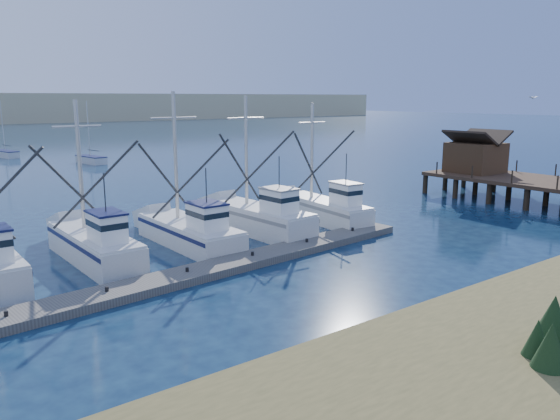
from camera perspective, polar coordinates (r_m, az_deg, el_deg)
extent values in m
plane|color=#0B1B34|center=(27.78, 15.20, -6.49)|extent=(500.00, 500.00, 0.00)
cube|color=#4C422D|center=(16.30, 26.13, -17.66)|extent=(40.00, 10.00, 1.60)
cube|color=#5E5A54|center=(26.38, -9.66, -6.76)|extent=(29.68, 4.73, 0.39)
cylinder|color=black|center=(48.08, 26.48, 1.31)|extent=(0.44, 0.44, 1.70)
cube|color=black|center=(47.93, 26.59, 2.49)|extent=(7.00, 20.00, 0.30)
cube|color=#4C331E|center=(51.22, 19.74, 5.19)|extent=(4.00, 4.00, 2.60)
cube|color=silver|center=(30.22, -18.83, -3.81)|extent=(2.49, 8.49, 1.45)
cube|color=white|center=(27.87, -17.63, -1.87)|extent=(1.38, 2.09, 1.50)
cylinder|color=#B7B2A8|center=(30.80, -20.19, 4.33)|extent=(0.22, 0.22, 6.92)
cube|color=silver|center=(32.27, -9.44, -2.54)|extent=(2.79, 8.44, 1.27)
cube|color=white|center=(30.11, -7.63, -0.81)|extent=(1.56, 2.08, 1.50)
cylinder|color=#B7B2A8|center=(32.77, -10.87, 5.47)|extent=(0.22, 0.22, 7.56)
cube|color=silver|center=(34.62, -2.18, -1.15)|extent=(3.11, 8.40, 1.59)
cube|color=white|center=(32.63, -0.09, 0.84)|extent=(1.59, 2.11, 1.50)
cylinder|color=#B7B2A8|center=(35.09, -3.55, 6.13)|extent=(0.22, 0.22, 7.01)
cube|color=silver|center=(37.89, 4.63, -0.18)|extent=(2.78, 8.28, 1.43)
cube|color=white|center=(36.11, 6.86, 1.55)|extent=(1.38, 2.08, 1.50)
cylinder|color=#B7B2A8|center=(38.31, 3.35, 6.10)|extent=(0.22, 0.22, 6.67)
cube|color=silver|center=(75.93, -19.12, 4.96)|extent=(2.61, 5.43, 0.90)
cylinder|color=#B7B2A8|center=(75.90, -19.40, 8.01)|extent=(0.12, 0.12, 7.20)
cube|color=silver|center=(88.61, -26.73, 5.23)|extent=(2.71, 5.85, 0.90)
cylinder|color=#B7B2A8|center=(88.63, -27.01, 7.84)|extent=(0.12, 0.12, 7.20)
sphere|color=white|center=(44.91, 24.92, 10.61)|extent=(0.20, 0.20, 0.20)
cube|color=white|center=(44.65, 24.73, 10.65)|extent=(0.50, 0.12, 0.13)
cube|color=white|center=(45.18, 25.11, 10.62)|extent=(0.50, 0.12, 0.13)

